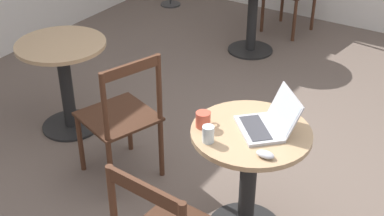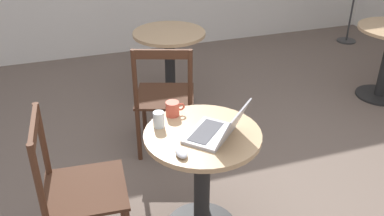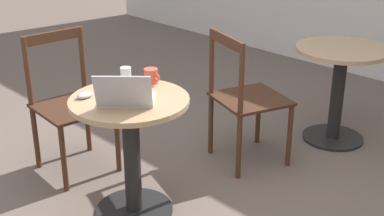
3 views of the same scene
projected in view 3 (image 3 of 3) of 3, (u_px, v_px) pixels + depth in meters
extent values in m
cylinder|color=black|center=(135.00, 209.00, 3.27)|extent=(0.47, 0.47, 0.02)
cylinder|color=black|center=(132.00, 158.00, 3.13)|extent=(0.10, 0.10, 0.69)
cylinder|color=tan|center=(129.00, 101.00, 2.99)|extent=(0.68, 0.68, 0.03)
cylinder|color=black|center=(332.00, 137.00, 4.20)|extent=(0.47, 0.47, 0.02)
cylinder|color=black|center=(337.00, 95.00, 4.06)|extent=(0.10, 0.10, 0.69)
cylinder|color=tan|center=(342.00, 49.00, 3.92)|extent=(0.68, 0.68, 0.03)
cylinder|color=#472819|center=(118.00, 141.00, 3.65)|extent=(0.04, 0.04, 0.46)
cylinder|color=#472819|center=(64.00, 159.00, 3.40)|extent=(0.04, 0.04, 0.46)
cylinder|color=#472819|center=(88.00, 122.00, 3.93)|extent=(0.04, 0.04, 0.46)
cylinder|color=#472819|center=(36.00, 138.00, 3.69)|extent=(0.04, 0.04, 0.46)
cube|color=#3C2215|center=(73.00, 107.00, 3.58)|extent=(0.49, 0.49, 0.02)
cylinder|color=#472819|center=(82.00, 59.00, 3.75)|extent=(0.04, 0.04, 0.47)
cylinder|color=#472819|center=(27.00, 71.00, 3.50)|extent=(0.04, 0.04, 0.47)
cube|color=#472819|center=(53.00, 37.00, 3.55)|extent=(0.06, 0.44, 0.07)
cylinder|color=#472819|center=(258.00, 115.00, 4.06)|extent=(0.04, 0.04, 0.46)
cylinder|color=#472819|center=(290.00, 136.00, 3.72)|extent=(0.04, 0.04, 0.46)
cylinder|color=#472819|center=(211.00, 124.00, 3.89)|extent=(0.04, 0.04, 0.46)
cylinder|color=#472819|center=(239.00, 147.00, 3.56)|extent=(0.04, 0.04, 0.46)
cube|color=#3C2215|center=(251.00, 99.00, 3.71)|extent=(0.58, 0.58, 0.02)
cylinder|color=#472819|center=(212.00, 61.00, 3.71)|extent=(0.04, 0.04, 0.47)
cylinder|color=#472819|center=(242.00, 79.00, 3.37)|extent=(0.04, 0.04, 0.47)
cube|color=#472819|center=(227.00, 40.00, 3.46)|extent=(0.42, 0.16, 0.07)
cube|color=#B7B7BC|center=(127.00, 100.00, 2.94)|extent=(0.36, 0.36, 0.02)
cube|color=#38383D|center=(128.00, 97.00, 2.96)|extent=(0.26, 0.26, 0.00)
cube|color=#B7B7BC|center=(123.00, 91.00, 2.77)|extent=(0.27, 0.27, 0.20)
cube|color=silver|center=(123.00, 91.00, 2.77)|extent=(0.25, 0.25, 0.17)
ellipsoid|color=#B7B7BC|center=(85.00, 95.00, 2.99)|extent=(0.06, 0.10, 0.03)
cylinder|color=#C64C38|center=(151.00, 76.00, 3.20)|extent=(0.08, 0.08, 0.09)
torus|color=#C64C38|center=(157.00, 77.00, 3.16)|extent=(0.05, 0.01, 0.05)
cylinder|color=silver|center=(126.00, 75.00, 3.21)|extent=(0.07, 0.07, 0.10)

